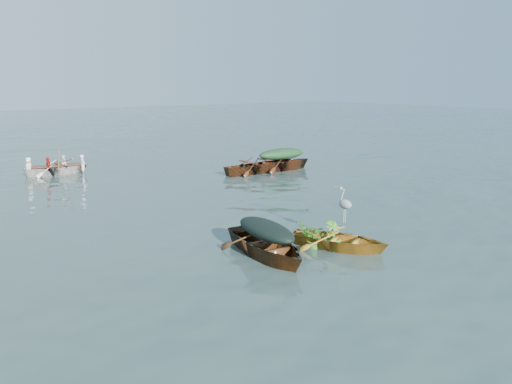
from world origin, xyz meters
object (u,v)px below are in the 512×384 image
at_px(dark_covered_boat, 266,256).
at_px(rowed_boat, 57,175).
at_px(yellow_dinghy, 339,248).
at_px(open_wooden_boat, 255,173).
at_px(green_tarp_boat, 281,170).
at_px(heron, 345,210).

height_order(dark_covered_boat, rowed_boat, dark_covered_boat).
relative_size(yellow_dinghy, open_wooden_boat, 0.71).
relative_size(green_tarp_boat, rowed_boat, 1.20).
xyz_separation_m(green_tarp_boat, heron, (-5.78, -9.10, 0.85)).
bearing_deg(open_wooden_boat, rowed_boat, 55.55).
height_order(yellow_dinghy, open_wooden_boat, open_wooden_boat).
xyz_separation_m(yellow_dinghy, green_tarp_boat, (6.25, 9.38, 0.00)).
xyz_separation_m(rowed_boat, heron, (2.80, -14.36, 0.85)).
bearing_deg(heron, open_wooden_boat, 39.07).
bearing_deg(open_wooden_boat, heron, 156.46).
relative_size(dark_covered_boat, heron, 4.13).
bearing_deg(green_tarp_boat, yellow_dinghy, 151.22).
xyz_separation_m(dark_covered_boat, rowed_boat, (-0.56, 13.98, 0.00)).
relative_size(yellow_dinghy, dark_covered_boat, 0.78).
distance_m(yellow_dinghy, heron, 1.01).
distance_m(yellow_dinghy, dark_covered_boat, 1.90).
height_order(yellow_dinghy, dark_covered_boat, dark_covered_boat).
bearing_deg(rowed_boat, heron, -160.37).
bearing_deg(green_tarp_boat, open_wooden_boat, 90.00).
bearing_deg(yellow_dinghy, dark_covered_boat, 133.43).
relative_size(open_wooden_boat, heron, 4.53).
bearing_deg(rowed_boat, yellow_dinghy, -162.38).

